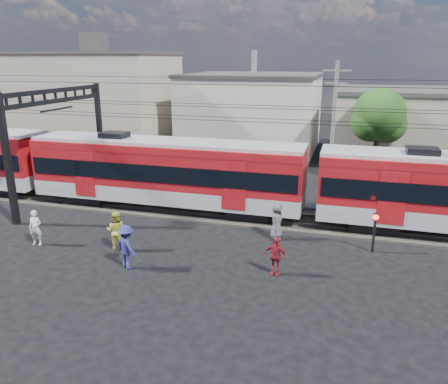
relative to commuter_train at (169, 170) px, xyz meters
The scene contains 17 objects.
ground 8.82m from the commuter_train, 70.48° to the right, with size 120.00×120.00×0.00m, color black.
track_bed 3.68m from the commuter_train, ahead, with size 70.00×3.40×0.12m, color #2D2823.
rail_near 3.68m from the commuter_train, 14.81° to the right, with size 70.00×0.12×0.12m, color #59544C.
rail_far 3.68m from the commuter_train, 14.81° to the left, with size 70.00×0.12×0.12m, color #59544C.
commuter_train is the anchor object (origin of this frame).
catenary 6.43m from the commuter_train, behind, with size 70.00×9.30×7.52m.
building_west 21.49m from the commuter_train, 131.52° to the left, with size 14.28×10.20×9.30m.
building_midwest 19.06m from the commuter_train, 87.48° to the left, with size 12.24×12.24×7.30m.
building_mideast 23.24m from the commuter_train, 43.54° to the left, with size 16.32×10.20×6.30m.
utility_pole_mid 11.47m from the commuter_train, 38.39° to the left, with size 1.80×0.24×8.50m.
tree_near 15.86m from the commuter_train, 40.01° to the left, with size 3.82×3.64×6.72m.
pedestrian_a 7.95m from the commuter_train, 122.67° to the right, with size 0.63×0.41×1.73m, color silver.
pedestrian_b 6.11m from the commuter_train, 92.41° to the right, with size 0.90×0.70×1.86m, color gold.
pedestrian_c 7.77m from the commuter_train, 81.18° to the right, with size 1.25×0.72×1.94m, color navy.
pedestrian_d 9.90m from the commuter_train, 41.30° to the right, with size 1.00×0.42×1.71m, color maroon.
pedestrian_e 7.43m from the commuter_train, 21.20° to the right, with size 0.90×0.59×1.85m, color #4F5055.
crossing_signal 11.79m from the commuter_train, 14.86° to the right, with size 0.28×0.28×1.90m.
Camera 1 is at (6.98, -14.79, 8.61)m, focal length 35.00 mm.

